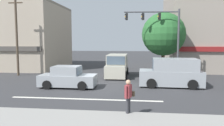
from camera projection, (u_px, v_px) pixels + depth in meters
name	position (u px, v px, depth m)	size (l,w,h in m)	color
ground_plane	(96.00, 87.00, 16.26)	(120.00, 120.00, 0.00)	#333335
lane_marking_stripe	(85.00, 99.00, 12.80)	(9.00, 0.24, 0.01)	silver
building_left_block	(13.00, 37.00, 28.24)	(12.63, 10.08, 8.00)	tan
building_right_corner	(219.00, 20.00, 26.04)	(11.99, 9.75, 11.76)	gray
street_tree	(164.00, 34.00, 21.21)	(4.20, 4.20, 6.17)	#4C3823
utility_pole_near_left	(17.00, 36.00, 21.30)	(1.40, 0.22, 7.48)	brown
traffic_light_mast	(164.00, 31.00, 19.22)	(4.88, 0.50, 6.20)	#47474C
van_approaching_near	(117.00, 66.00, 21.04)	(2.06, 4.61, 2.11)	#B7B29E
van_crossing_rightbound	(172.00, 73.00, 16.29)	(4.67, 2.18, 2.11)	#999EA3
sedan_crossing_center	(68.00, 78.00, 16.03)	(4.11, 1.90, 1.58)	#999EA3
pedestrian_foreground_with_bag	(128.00, 95.00, 9.83)	(0.47, 0.66, 1.67)	#333338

